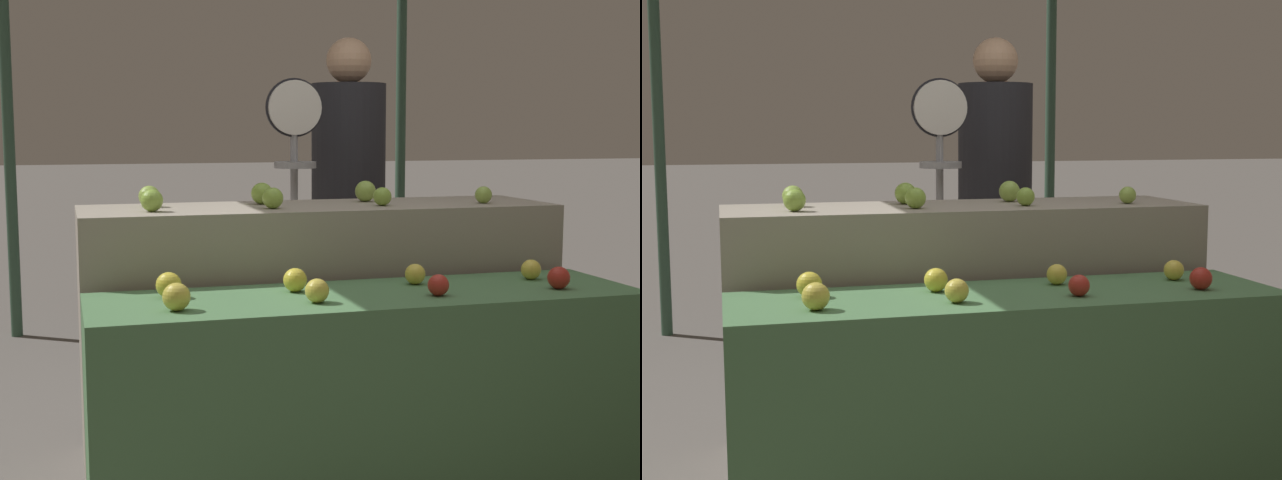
{
  "view_description": "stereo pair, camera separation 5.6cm",
  "coord_description": "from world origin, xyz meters",
  "views": [
    {
      "loc": [
        -0.99,
        -2.82,
        1.32
      ],
      "look_at": [
        -0.08,
        0.3,
        0.9
      ],
      "focal_mm": 50.0,
      "sensor_mm": 36.0,
      "label": 1
    },
    {
      "loc": [
        -0.94,
        -2.84,
        1.32
      ],
      "look_at": [
        -0.08,
        0.3,
        0.9
      ],
      "focal_mm": 50.0,
      "sensor_mm": 36.0,
      "label": 2
    }
  ],
  "objects": [
    {
      "name": "apple_back_2",
      "position": [
        0.23,
        0.5,
        1.04
      ],
      "size": [
        0.07,
        0.07,
        0.07
      ],
      "primitive_type": "sphere",
      "color": "#84AD3D",
      "rests_on": "display_counter_back"
    },
    {
      "name": "apple_back_3",
      "position": [
        0.67,
        0.49,
        1.04
      ],
      "size": [
        0.07,
        0.07,
        0.07
      ],
      "primitive_type": "sphere",
      "color": "#8EB247",
      "rests_on": "display_counter_back"
    },
    {
      "name": "apple_front_6",
      "position": [
        0.22,
        0.12,
        0.79
      ],
      "size": [
        0.07,
        0.07,
        0.07
      ],
      "primitive_type": "sphere",
      "color": "yellow",
      "rests_on": "display_counter_front"
    },
    {
      "name": "display_counter_front",
      "position": [
        0.0,
        0.0,
        0.38
      ],
      "size": [
        1.89,
        0.55,
        0.75
      ],
      "primitive_type": "cube",
      "color": "#4C7A4C",
      "rests_on": "ground_plane"
    },
    {
      "name": "apple_back_5",
      "position": [
        -0.21,
        0.7,
        1.05
      ],
      "size": [
        0.09,
        0.09,
        0.09
      ],
      "primitive_type": "sphere",
      "color": "#84AD3D",
      "rests_on": "display_counter_back"
    },
    {
      "name": "apple_front_7",
      "position": [
        0.67,
        0.1,
        0.79
      ],
      "size": [
        0.07,
        0.07,
        0.07
      ],
      "primitive_type": "sphere",
      "color": "yellow",
      "rests_on": "display_counter_front"
    },
    {
      "name": "apple_front_4",
      "position": [
        -0.66,
        0.11,
        0.8
      ],
      "size": [
        0.09,
        0.09,
        0.09
      ],
      "primitive_type": "sphere",
      "color": "gold",
      "rests_on": "display_counter_front"
    },
    {
      "name": "apple_back_4",
      "position": [
        -0.66,
        0.7,
        1.05
      ],
      "size": [
        0.08,
        0.08,
        0.08
      ],
      "primitive_type": "sphere",
      "color": "#8EB247",
      "rests_on": "display_counter_back"
    },
    {
      "name": "person_customer_left",
      "position": [
        0.61,
        2.1,
        0.91
      ],
      "size": [
        0.44,
        0.44,
        1.6
      ],
      "rotation": [
        0.0,
        0.0,
        3.27
      ],
      "color": "#2D2D38",
      "rests_on": "ground_plane"
    },
    {
      "name": "produce_scale",
      "position": [
        0.07,
        1.26,
        1.12
      ],
      "size": [
        0.28,
        0.2,
        1.55
      ],
      "color": "#99999E",
      "rests_on": "ground_plane"
    },
    {
      "name": "apple_back_0",
      "position": [
        -0.67,
        0.5,
        1.05
      ],
      "size": [
        0.08,
        0.08,
        0.08
      ],
      "primitive_type": "sphere",
      "color": "#84AD3D",
      "rests_on": "display_counter_back"
    },
    {
      "name": "display_counter_back",
      "position": [
        0.0,
        0.6,
        0.5
      ],
      "size": [
        1.89,
        0.55,
        1.01
      ],
      "primitive_type": "cube",
      "color": "gray",
      "rests_on": "ground_plane"
    },
    {
      "name": "apple_back_6",
      "position": [
        0.23,
        0.71,
        1.05
      ],
      "size": [
        0.09,
        0.09,
        0.09
      ],
      "primitive_type": "sphere",
      "color": "#8EB247",
      "rests_on": "display_counter_back"
    },
    {
      "name": "apple_front_1",
      "position": [
        -0.21,
        -0.11,
        0.79
      ],
      "size": [
        0.08,
        0.08,
        0.08
      ],
      "primitive_type": "sphere",
      "color": "gold",
      "rests_on": "display_counter_front"
    },
    {
      "name": "apple_front_5",
      "position": [
        -0.23,
        0.1,
        0.79
      ],
      "size": [
        0.08,
        0.08,
        0.08
      ],
      "primitive_type": "sphere",
      "color": "gold",
      "rests_on": "display_counter_front"
    },
    {
      "name": "person_vendor_at_scale",
      "position": [
        0.45,
        1.6,
        1.02
      ],
      "size": [
        0.53,
        0.53,
        1.77
      ],
      "rotation": [
        0.0,
        0.0,
        2.62
      ],
      "color": "#2D2D38",
      "rests_on": "ground_plane"
    },
    {
      "name": "apple_front_3",
      "position": [
        0.67,
        -0.11,
        0.79
      ],
      "size": [
        0.08,
        0.08,
        0.08
      ],
      "primitive_type": "sphere",
      "color": "#AD281E",
      "rests_on": "display_counter_front"
    },
    {
      "name": "apple_front_2",
      "position": [
        0.21,
        -0.11,
        0.79
      ],
      "size": [
        0.07,
        0.07,
        0.07
      ],
      "primitive_type": "sphere",
      "color": "#B72D23",
      "rests_on": "display_counter_front"
    },
    {
      "name": "apple_front_0",
      "position": [
        -0.67,
        -0.11,
        0.8
      ],
      "size": [
        0.09,
        0.09,
        0.09
      ],
      "primitive_type": "sphere",
      "color": "gold",
      "rests_on": "display_counter_front"
    },
    {
      "name": "apple_back_1",
      "position": [
        -0.22,
        0.5,
        1.05
      ],
      "size": [
        0.08,
        0.08,
        0.08
      ],
      "primitive_type": "sphere",
      "color": "#84AD3D",
      "rests_on": "display_counter_back"
    }
  ]
}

